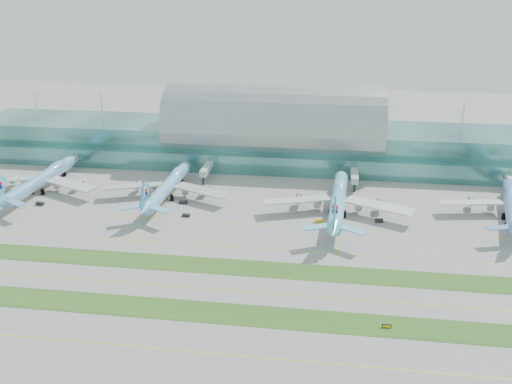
# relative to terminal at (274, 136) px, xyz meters

# --- Properties ---
(ground) EXTENTS (700.00, 700.00, 0.00)m
(ground) POSITION_rel_terminal_xyz_m (-0.01, -128.79, -14.23)
(ground) COLOR gray
(ground) RESTS_ON ground
(terminal) EXTENTS (340.00, 69.10, 36.00)m
(terminal) POSITION_rel_terminal_xyz_m (0.00, 0.00, 0.00)
(terminal) COLOR #3D7A75
(terminal) RESTS_ON ground
(grass_strip_near) EXTENTS (420.00, 12.00, 0.08)m
(grass_strip_near) POSITION_rel_terminal_xyz_m (-0.01, -156.79, -14.19)
(grass_strip_near) COLOR #2D591E
(grass_strip_near) RESTS_ON ground
(grass_strip_far) EXTENTS (420.00, 12.00, 0.08)m
(grass_strip_far) POSITION_rel_terminal_xyz_m (-0.01, -126.79, -14.19)
(grass_strip_far) COLOR #2D591E
(grass_strip_far) RESTS_ON ground
(taxiline_a) EXTENTS (420.00, 0.35, 0.01)m
(taxiline_a) POSITION_rel_terminal_xyz_m (-0.01, -176.79, -14.22)
(taxiline_a) COLOR yellow
(taxiline_a) RESTS_ON ground
(taxiline_b) EXTENTS (420.00, 0.35, 0.01)m
(taxiline_b) POSITION_rel_terminal_xyz_m (-0.01, -142.79, -14.22)
(taxiline_b) COLOR yellow
(taxiline_b) RESTS_ON ground
(taxiline_c) EXTENTS (420.00, 0.35, 0.01)m
(taxiline_c) POSITION_rel_terminal_xyz_m (-0.01, -110.79, -14.22)
(taxiline_c) COLOR yellow
(taxiline_c) RESTS_ON ground
(taxiline_d) EXTENTS (420.00, 0.35, 0.01)m
(taxiline_d) POSITION_rel_terminal_xyz_m (-0.01, -88.79, -14.22)
(taxiline_d) COLOR yellow
(taxiline_d) RESTS_ON ground
(airliner_a) EXTENTS (63.45, 72.04, 19.83)m
(airliner_a) POSITION_rel_terminal_xyz_m (-106.87, -63.83, -8.11)
(airliner_a) COLOR #60A2D4
(airliner_a) RESTS_ON ground
(airliner_b) EXTENTS (61.66, 69.93, 19.26)m
(airliner_b) POSITION_rel_terminal_xyz_m (-43.37, -62.85, -8.29)
(airliner_b) COLOR #6DBDF1
(airliner_b) RESTS_ON ground
(airliner_c) EXTENTS (66.54, 75.57, 20.80)m
(airliner_c) POSITION_rel_terminal_xyz_m (36.12, -71.15, -7.81)
(airliner_c) COLOR #6ACBEA
(airliner_c) RESTS_ON ground
(airliner_d) EXTENTS (59.60, 68.63, 19.06)m
(airliner_d) POSITION_rel_terminal_xyz_m (110.61, -65.04, -8.35)
(airliner_d) COLOR #5C8FCC
(airliner_d) RESTS_ON ground
(gse_b) EXTENTS (3.78, 2.08, 1.43)m
(gse_b) POSITION_rel_terminal_xyz_m (-99.06, -80.81, -13.51)
(gse_b) COLOR black
(gse_b) RESTS_ON ground
(gse_c) EXTENTS (3.49, 1.80, 1.30)m
(gse_c) POSITION_rel_terminal_xyz_m (-29.29, -84.45, -13.58)
(gse_c) COLOR black
(gse_c) RESTS_ON ground
(gse_d) EXTENTS (3.77, 2.13, 1.48)m
(gse_d) POSITION_rel_terminal_xyz_m (-34.43, -69.87, -13.49)
(gse_d) COLOR black
(gse_d) RESTS_ON ground
(gse_e) EXTENTS (3.87, 2.18, 1.30)m
(gse_e) POSITION_rel_terminal_xyz_m (28.60, -82.39, -13.58)
(gse_e) COLOR gold
(gse_e) RESTS_ON ground
(gse_f) EXTENTS (3.46, 2.07, 1.46)m
(gse_f) POSITION_rel_terminal_xyz_m (53.72, -78.88, -13.50)
(gse_f) COLOR black
(gse_f) RESTS_ON ground
(gse_g) EXTENTS (3.14, 1.93, 1.31)m
(gse_g) POSITION_rel_terminal_xyz_m (107.62, -74.91, -13.57)
(gse_g) COLOR black
(gse_g) RESTS_ON ground
(taxiway_sign_east) EXTENTS (2.82, 0.41, 1.19)m
(taxiway_sign_east) POSITION_rel_terminal_xyz_m (51.30, -157.54, -13.64)
(taxiway_sign_east) COLOR black
(taxiway_sign_east) RESTS_ON ground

